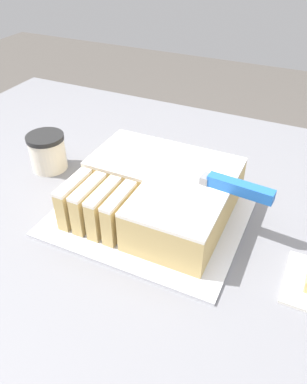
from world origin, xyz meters
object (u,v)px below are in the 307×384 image
at_px(coffee_cup, 48,152).
at_px(cake_board, 154,210).
at_px(knife, 224,184).
at_px(cake, 158,191).

bearing_deg(coffee_cup, cake_board, -8.24).
bearing_deg(cake_board, knife, 5.59).
height_order(cake_board, coffee_cup, coffee_cup).
xyz_separation_m(knife, coffee_cup, (-0.44, 0.03, -0.06)).
bearing_deg(coffee_cup, knife, -3.92).
distance_m(knife, coffee_cup, 0.44).
bearing_deg(coffee_cup, cake, -6.91).
distance_m(cake_board, knife, 0.17).
bearing_deg(knife, cake_board, 10.51).
relative_size(cake_board, knife, 1.23).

